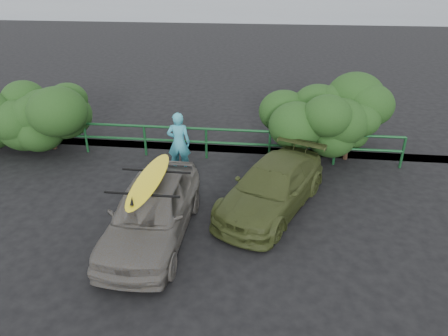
% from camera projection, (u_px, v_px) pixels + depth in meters
% --- Properties ---
extents(ground, '(80.00, 80.00, 0.00)m').
position_uv_depth(ground, '(124.00, 254.00, 8.55)').
color(ground, black).
extents(ocean, '(200.00, 200.00, 0.00)m').
position_uv_depth(ocean, '(256.00, 8.00, 61.80)').
color(ocean, slate).
rests_on(ocean, ground).
extents(guardrail, '(14.00, 0.08, 1.04)m').
position_uv_depth(guardrail, '(175.00, 142.00, 12.76)').
color(guardrail, '#134521').
rests_on(guardrail, ground).
extents(shrub_left, '(3.20, 2.40, 2.15)m').
position_uv_depth(shrub_left, '(37.00, 115.00, 13.37)').
color(shrub_left, '#22471A').
rests_on(shrub_left, ground).
extents(shrub_right, '(3.20, 2.40, 2.56)m').
position_uv_depth(shrub_right, '(336.00, 120.00, 12.33)').
color(shrub_right, '#22471A').
rests_on(shrub_right, ground).
extents(sedan, '(1.66, 4.04, 1.37)m').
position_uv_depth(sedan, '(152.00, 210.00, 8.83)').
color(sedan, '#5D5953').
rests_on(sedan, ground).
extents(olive_vehicle, '(3.17, 4.39, 1.18)m').
position_uv_depth(olive_vehicle, '(272.00, 187.00, 9.98)').
color(olive_vehicle, '#3A441E').
rests_on(olive_vehicle, ground).
extents(man, '(0.71, 0.49, 1.85)m').
position_uv_depth(man, '(179.00, 143.00, 11.64)').
color(man, '#3FA8BE').
rests_on(man, ground).
extents(roof_rack, '(1.59, 1.12, 0.05)m').
position_uv_depth(roof_rack, '(149.00, 182.00, 8.51)').
color(roof_rack, black).
rests_on(roof_rack, sedan).
extents(surfboard, '(0.57, 2.62, 0.08)m').
position_uv_depth(surfboard, '(149.00, 179.00, 8.48)').
color(surfboard, yellow).
rests_on(surfboard, roof_rack).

